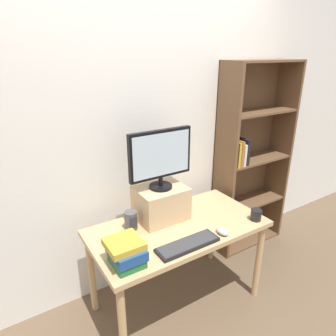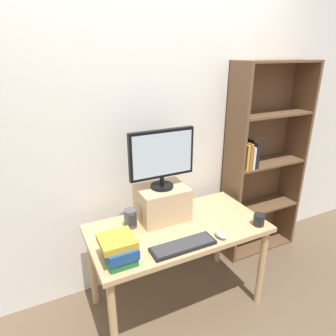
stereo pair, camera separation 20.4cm
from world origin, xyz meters
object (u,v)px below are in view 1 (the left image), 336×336
Objects in this scene: desk_speaker at (131,220)px; book_stack at (126,252)px; riser_box at (161,203)px; desk at (178,235)px; computer_monitor at (160,157)px; coffee_mug at (256,215)px; bookshelf_unit at (250,158)px; keyboard at (188,245)px; computer_mouse at (222,232)px.

book_stack is at bearing -120.27° from desk_speaker.
desk is at bearing -74.95° from riser_box.
computer_monitor reaches higher than coffee_mug.
bookshelf_unit is at bearing 18.37° from book_stack.
keyboard is at bearing -95.55° from computer_monitor.
desk_speaker is (-0.51, 0.39, 0.05)m from computer_mouse.
bookshelf_unit is at bearing 26.69° from keyboard.
riser_box reaches higher than coffee_mug.
bookshelf_unit reaches higher than desk.
keyboard is (-0.04, -0.40, -0.48)m from computer_monitor.
desk_speaker is at bearing 142.11° from computer_mouse.
computer_monitor is (-0.05, 0.17, 0.57)m from desk.
riser_box is at bearing 84.47° from keyboard.
computer_monitor is (-1.11, -0.18, 0.27)m from bookshelf_unit.
book_stack is at bearing 174.07° from computer_mouse.
riser_box is 0.74× the size of computer_monitor.
riser_box is 0.49m from computer_mouse.
coffee_mug is (0.63, -0.01, 0.03)m from keyboard.
keyboard is at bearing -153.31° from bookshelf_unit.
computer_monitor is 0.69m from book_stack.
computer_monitor reaches higher than keyboard.
desk is at bearing 19.48° from book_stack.
computer_monitor is at bearing 37.26° from book_stack.
desk is 5.55× the size of book_stack.
book_stack is (-0.49, -0.17, 0.16)m from desk.
keyboard is 0.45m from desk_speaker.
bookshelf_unit is 1.31m from keyboard.
riser_box is (-0.05, 0.17, 0.21)m from desk.
book_stack is at bearing 171.46° from keyboard.
bookshelf_unit is 4.17× the size of keyboard.
desk is at bearing -162.15° from bookshelf_unit.
keyboard is at bearing -8.54° from book_stack.
book_stack is (-0.45, -0.34, -0.41)m from computer_monitor.
computer_monitor reaches higher than desk_speaker.
keyboard is 0.29m from computer_mouse.
bookshelf_unit is at bearing 34.24° from computer_mouse.
computer_mouse is 0.70m from book_stack.
keyboard is at bearing 179.48° from coffee_mug.
bookshelf_unit reaches higher than computer_mouse.
riser_box is 0.72m from coffee_mug.
bookshelf_unit is 16.71× the size of coffee_mug.
computer_mouse is at bearing -59.22° from riser_box.
computer_monitor is at bearing 84.45° from keyboard.
keyboard is 3.19× the size of desk_speaker.
computer_monitor is at bearing -90.00° from riser_box.
desk_speaker is at bearing 59.73° from book_stack.
desk is 0.70× the size of bookshelf_unit.
book_stack is (-0.45, -0.34, -0.04)m from riser_box.
riser_box reaches higher than keyboard.
computer_mouse is 0.45× the size of book_stack.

